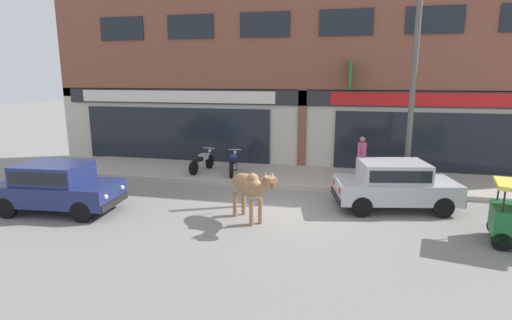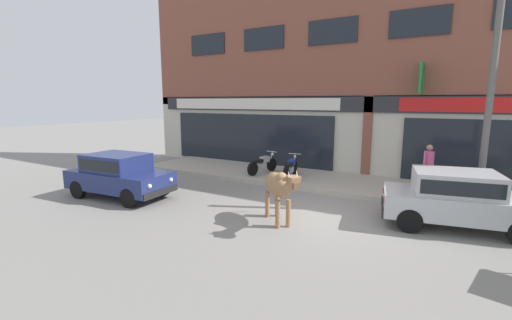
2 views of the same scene
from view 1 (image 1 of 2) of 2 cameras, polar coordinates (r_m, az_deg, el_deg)
ground_plane at (r=12.10m, az=3.46°, el=-7.19°), size 90.00×90.00×0.00m
sidewalk at (r=15.76m, az=5.77°, el=-2.36°), size 19.00×3.35×0.17m
shop_building at (r=17.22m, az=6.94°, el=14.71°), size 23.00×1.40×10.03m
cow at (r=10.94m, az=-0.98°, el=-3.75°), size 1.70×1.65×1.61m
car_0 at (r=12.68m, az=19.13°, el=-3.11°), size 3.81×2.25×1.46m
car_1 at (r=13.13m, az=-26.61°, el=-3.22°), size 3.70×1.86×1.46m
motorcycle_0 at (r=16.20m, az=-7.74°, el=-0.29°), size 0.62×1.80×0.88m
motorcycle_1 at (r=15.71m, az=-3.28°, el=-0.59°), size 0.56×1.80×0.88m
pedestrian at (r=15.27m, az=14.89°, el=0.95°), size 0.32×0.45×1.60m
utility_pole at (r=13.96m, az=21.40°, el=8.23°), size 0.18×0.18×6.17m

